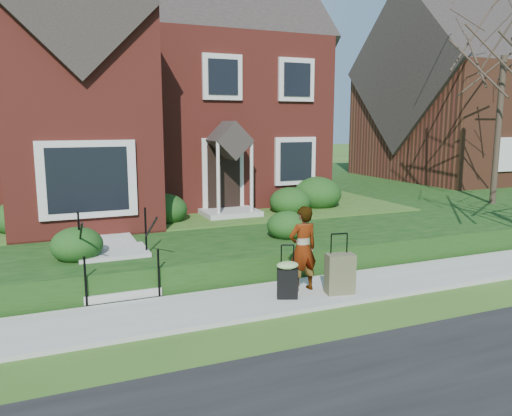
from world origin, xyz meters
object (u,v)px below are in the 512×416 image
front_steps (116,266)px  suitcase_black (287,278)px  woman (303,249)px  suitcase_olive (340,274)px

front_steps → suitcase_black: size_ratio=2.00×
front_steps → suitcase_black: front_steps is taller
woman → suitcase_black: woman is taller
suitcase_black → suitcase_olive: bearing=14.5°
suitcase_olive → woman: bearing=152.9°
woman → suitcase_olive: bearing=138.6°
woman → front_steps: bearing=-31.3°
front_steps → woman: 3.74m
woman → suitcase_olive: 0.85m
front_steps → woman: woman is taller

